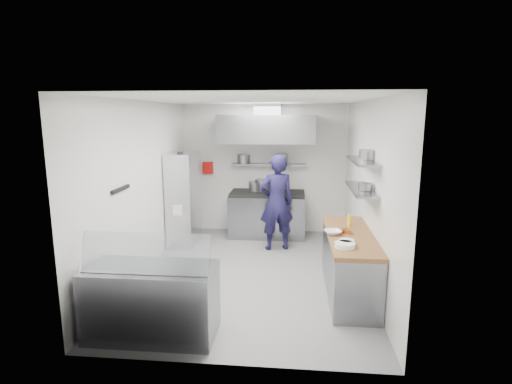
# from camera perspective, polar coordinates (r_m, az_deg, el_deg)

# --- Properties ---
(floor) EXTENTS (5.00, 5.00, 0.00)m
(floor) POSITION_cam_1_polar(r_m,az_deg,el_deg) (6.76, -0.49, -11.44)
(floor) COLOR slate
(floor) RESTS_ON ground
(ceiling) EXTENTS (5.00, 5.00, 0.00)m
(ceiling) POSITION_cam_1_polar(r_m,az_deg,el_deg) (6.25, -0.54, 13.00)
(ceiling) COLOR silver
(ceiling) RESTS_ON wall_back
(wall_back) EXTENTS (3.60, 2.80, 0.02)m
(wall_back) POSITION_cam_1_polar(r_m,az_deg,el_deg) (8.82, 1.18, 3.31)
(wall_back) COLOR white
(wall_back) RESTS_ON floor
(wall_front) EXTENTS (3.60, 2.80, 0.02)m
(wall_front) POSITION_cam_1_polar(r_m,az_deg,el_deg) (3.95, -4.30, -6.44)
(wall_front) COLOR white
(wall_front) RESTS_ON floor
(wall_left) EXTENTS (2.80, 5.00, 0.02)m
(wall_left) POSITION_cam_1_polar(r_m,az_deg,el_deg) (6.78, -15.81, 0.55)
(wall_left) COLOR white
(wall_left) RESTS_ON floor
(wall_right) EXTENTS (2.80, 5.00, 0.02)m
(wall_right) POSITION_cam_1_polar(r_m,az_deg,el_deg) (6.43, 15.65, 0.00)
(wall_right) COLOR white
(wall_right) RESTS_ON floor
(gas_range) EXTENTS (1.60, 0.80, 0.90)m
(gas_range) POSITION_cam_1_polar(r_m,az_deg,el_deg) (8.60, 1.62, -3.34)
(gas_range) COLOR gray
(gas_range) RESTS_ON floor
(cooktop) EXTENTS (1.57, 0.78, 0.06)m
(cooktop) POSITION_cam_1_polar(r_m,az_deg,el_deg) (8.50, 1.63, -0.20)
(cooktop) COLOR black
(cooktop) RESTS_ON gas_range
(stock_pot_left) EXTENTS (0.27, 0.27, 0.20)m
(stock_pot_left) POSITION_cam_1_polar(r_m,az_deg,el_deg) (8.60, -0.16, 0.82)
(stock_pot_left) COLOR slate
(stock_pot_left) RESTS_ON cooktop
(stock_pot_mid) EXTENTS (0.32, 0.32, 0.24)m
(stock_pot_mid) POSITION_cam_1_polar(r_m,az_deg,el_deg) (8.65, 0.92, 1.02)
(stock_pot_mid) COLOR slate
(stock_pot_mid) RESTS_ON cooktop
(over_range_shelf) EXTENTS (1.60, 0.30, 0.04)m
(over_range_shelf) POSITION_cam_1_polar(r_m,az_deg,el_deg) (8.64, 1.76, 3.95)
(over_range_shelf) COLOR gray
(over_range_shelf) RESTS_ON wall_back
(shelf_pot_a) EXTENTS (0.29, 0.29, 0.18)m
(shelf_pot_a) POSITION_cam_1_polar(r_m,az_deg,el_deg) (8.83, -1.77, 4.82)
(shelf_pot_a) COLOR slate
(shelf_pot_a) RESTS_ON over_range_shelf
(shelf_pot_b) EXTENTS (0.27, 0.27, 0.22)m
(shelf_pot_b) POSITION_cam_1_polar(r_m,az_deg,el_deg) (8.49, 3.66, 4.69)
(shelf_pot_b) COLOR slate
(shelf_pot_b) RESTS_ON over_range_shelf
(extractor_hood) EXTENTS (1.90, 1.15, 0.55)m
(extractor_hood) POSITION_cam_1_polar(r_m,az_deg,el_deg) (8.16, 1.60, 9.03)
(extractor_hood) COLOR gray
(extractor_hood) RESTS_ON wall_back
(hood_duct) EXTENTS (0.55, 0.55, 0.24)m
(hood_duct) POSITION_cam_1_polar(r_m,az_deg,el_deg) (8.38, 1.72, 11.68)
(hood_duct) COLOR slate
(hood_duct) RESTS_ON extractor_hood
(red_firebox) EXTENTS (0.22, 0.10, 0.26)m
(red_firebox) POSITION_cam_1_polar(r_m,az_deg,el_deg) (8.94, -6.88, 3.47)
(red_firebox) COLOR red
(red_firebox) RESTS_ON wall_back
(chef) EXTENTS (0.78, 0.62, 1.85)m
(chef) POSITION_cam_1_polar(r_m,az_deg,el_deg) (7.65, 2.96, -1.51)
(chef) COLOR #151237
(chef) RESTS_ON floor
(wire_rack) EXTENTS (0.50, 0.90, 1.85)m
(wire_rack) POSITION_cam_1_polar(r_m,az_deg,el_deg) (8.10, -10.30, -0.98)
(wire_rack) COLOR silver
(wire_rack) RESTS_ON floor
(rack_bin_a) EXTENTS (0.17, 0.21, 0.19)m
(rack_bin_a) POSITION_cam_1_polar(r_m,az_deg,el_deg) (7.79, -10.97, -2.42)
(rack_bin_a) COLOR white
(rack_bin_a) RESTS_ON wire_rack
(rack_bin_b) EXTENTS (0.15, 0.19, 0.17)m
(rack_bin_b) POSITION_cam_1_polar(r_m,az_deg,el_deg) (8.10, -10.24, 1.73)
(rack_bin_b) COLOR yellow
(rack_bin_b) RESTS_ON wire_rack
(rack_jar) EXTENTS (0.12, 0.12, 0.18)m
(rack_jar) POSITION_cam_1_polar(r_m,az_deg,el_deg) (7.66, -10.76, 4.96)
(rack_jar) COLOR black
(rack_jar) RESTS_ON wire_rack
(knife_strip) EXTENTS (0.04, 0.55, 0.05)m
(knife_strip) POSITION_cam_1_polar(r_m,az_deg,el_deg) (5.93, -18.77, 0.40)
(knife_strip) COLOR black
(knife_strip) RESTS_ON wall_left
(prep_counter_base) EXTENTS (0.62, 2.00, 0.84)m
(prep_counter_base) POSITION_cam_1_polar(r_m,az_deg,el_deg) (6.07, 13.14, -10.15)
(prep_counter_base) COLOR gray
(prep_counter_base) RESTS_ON floor
(prep_counter_top) EXTENTS (0.65, 2.04, 0.06)m
(prep_counter_top) POSITION_cam_1_polar(r_m,az_deg,el_deg) (5.93, 13.33, -6.09)
(prep_counter_top) COLOR brown
(prep_counter_top) RESTS_ON prep_counter_base
(plate_stack_a) EXTENTS (0.27, 0.27, 0.06)m
(plate_stack_a) POSITION_cam_1_polar(r_m,az_deg,el_deg) (5.31, 12.59, -7.41)
(plate_stack_a) COLOR white
(plate_stack_a) RESTS_ON prep_counter_top
(plate_stack_b) EXTENTS (0.20, 0.20, 0.06)m
(plate_stack_b) POSITION_cam_1_polar(r_m,az_deg,el_deg) (5.44, 12.77, -6.97)
(plate_stack_b) COLOR white
(plate_stack_b) RESTS_ON prep_counter_top
(copper_pan) EXTENTS (0.14, 0.14, 0.06)m
(copper_pan) POSITION_cam_1_polar(r_m,az_deg,el_deg) (5.92, 12.81, -5.47)
(copper_pan) COLOR #BC6A35
(copper_pan) RESTS_ON prep_counter_top
(squeeze_bottle) EXTENTS (0.06, 0.06, 0.18)m
(squeeze_bottle) POSITION_cam_1_polar(r_m,az_deg,el_deg) (6.30, 13.18, -3.93)
(squeeze_bottle) COLOR yellow
(squeeze_bottle) RESTS_ON prep_counter_top
(mixing_bowl) EXTENTS (0.30, 0.30, 0.06)m
(mixing_bowl) POSITION_cam_1_polar(r_m,az_deg,el_deg) (5.83, 10.92, -5.66)
(mixing_bowl) COLOR white
(mixing_bowl) RESTS_ON prep_counter_top
(wall_shelf_lower) EXTENTS (0.30, 1.30, 0.04)m
(wall_shelf_lower) POSITION_cam_1_polar(r_m,az_deg,el_deg) (6.09, 14.71, 0.41)
(wall_shelf_lower) COLOR gray
(wall_shelf_lower) RESTS_ON wall_right
(wall_shelf_upper) EXTENTS (0.30, 1.30, 0.04)m
(wall_shelf_upper) POSITION_cam_1_polar(r_m,az_deg,el_deg) (6.03, 14.90, 4.34)
(wall_shelf_upper) COLOR gray
(wall_shelf_upper) RESTS_ON wall_right
(shelf_pot_c) EXTENTS (0.20, 0.20, 0.10)m
(shelf_pot_c) POSITION_cam_1_polar(r_m,az_deg,el_deg) (5.90, 15.35, 0.74)
(shelf_pot_c) COLOR slate
(shelf_pot_c) RESTS_ON wall_shelf_lower
(shelf_pot_d) EXTENTS (0.26, 0.26, 0.14)m
(shelf_pot_d) POSITION_cam_1_polar(r_m,az_deg,el_deg) (6.04, 15.68, 5.17)
(shelf_pot_d) COLOR slate
(shelf_pot_d) RESTS_ON wall_shelf_upper
(display_case) EXTENTS (1.50, 0.70, 0.85)m
(display_case) POSITION_cam_1_polar(r_m,az_deg,el_deg) (5.01, -14.66, -14.89)
(display_case) COLOR gray
(display_case) RESTS_ON floor
(display_glass) EXTENTS (1.47, 0.19, 0.42)m
(display_glass) POSITION_cam_1_polar(r_m,az_deg,el_deg) (4.66, -15.56, -8.35)
(display_glass) COLOR silver
(display_glass) RESTS_ON display_case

